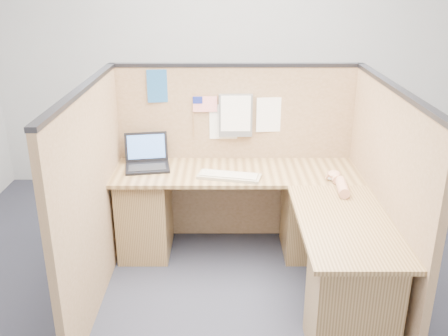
{
  "coord_description": "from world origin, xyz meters",
  "views": [
    {
      "loc": [
        -0.1,
        -3.02,
        2.19
      ],
      "look_at": [
        -0.1,
        0.5,
        0.82
      ],
      "focal_mm": 40.0,
      "sensor_mm": 36.0,
      "label": 1
    }
  ],
  "objects_px": {
    "l_desk": "(262,232)",
    "mouse": "(334,177)",
    "laptop": "(148,159)",
    "keyboard": "(229,176)"
  },
  "relations": [
    {
      "from": "mouse",
      "to": "l_desk",
      "type": "bearing_deg",
      "value": -161.11
    },
    {
      "from": "l_desk",
      "to": "mouse",
      "type": "distance_m",
      "value": 0.69
    },
    {
      "from": "keyboard",
      "to": "laptop",
      "type": "bearing_deg",
      "value": 171.14
    },
    {
      "from": "l_desk",
      "to": "keyboard",
      "type": "relative_size",
      "value": 3.85
    },
    {
      "from": "laptop",
      "to": "mouse",
      "type": "relative_size",
      "value": 3.41
    },
    {
      "from": "l_desk",
      "to": "mouse",
      "type": "bearing_deg",
      "value": 18.89
    },
    {
      "from": "l_desk",
      "to": "laptop",
      "type": "distance_m",
      "value": 1.1
    },
    {
      "from": "l_desk",
      "to": "mouse",
      "type": "height_order",
      "value": "mouse"
    },
    {
      "from": "l_desk",
      "to": "keyboard",
      "type": "bearing_deg",
      "value": 135.4
    },
    {
      "from": "laptop",
      "to": "mouse",
      "type": "height_order",
      "value": "laptop"
    }
  ]
}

